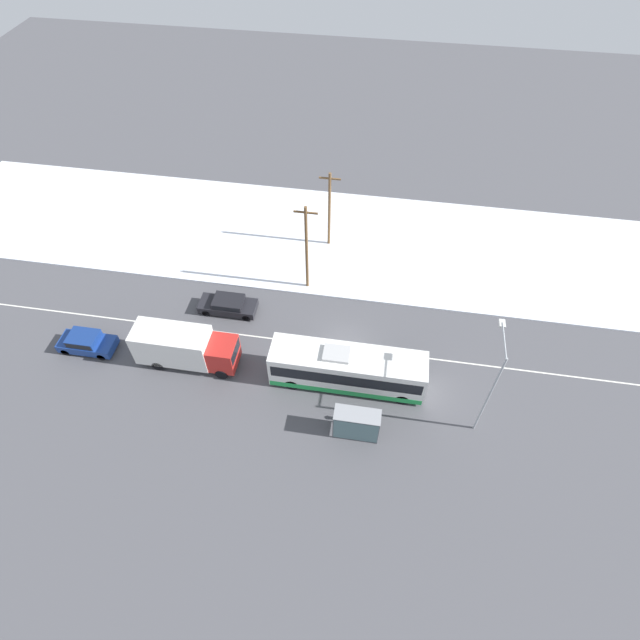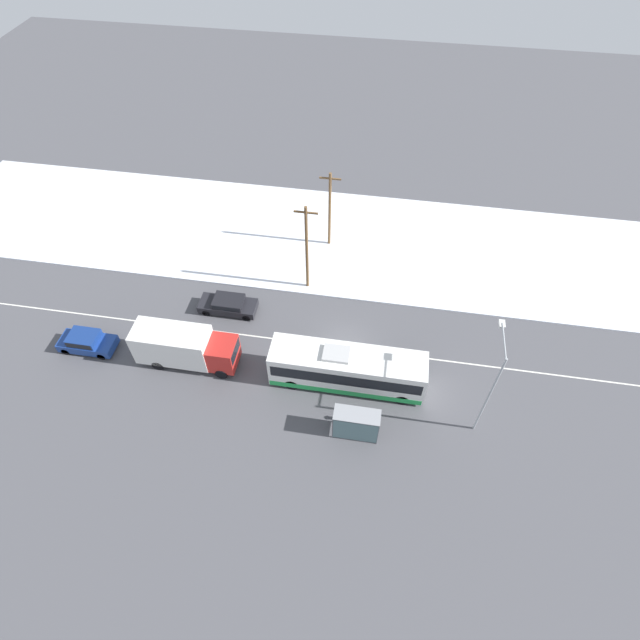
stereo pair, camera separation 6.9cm
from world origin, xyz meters
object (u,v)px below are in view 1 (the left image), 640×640
object	(u,v)px
streetlamp	(493,379)
utility_pole_snowlot	(329,209)
box_truck	(184,347)
city_bus	(347,369)
parked_car_near_truck	(86,342)
sedan_car	(228,304)
pedestrian_at_stop	(363,414)
utility_pole_roadside	(307,248)
bus_shelter	(356,424)

from	to	relation	value
streetlamp	utility_pole_snowlot	xyz separation A→B (m)	(-12.31, 16.30, -1.11)
utility_pole_snowlot	box_truck	bearing A→B (deg)	-119.64
city_bus	parked_car_near_truck	world-z (taller)	city_bus
sedan_car	parked_car_near_truck	distance (m)	10.81
pedestrian_at_stop	utility_pole_snowlot	world-z (taller)	utility_pole_snowlot
parked_car_near_truck	utility_pole_roadside	distance (m)	17.97
streetlamp	pedestrian_at_stop	bearing A→B (deg)	-169.54
city_bus	sedan_car	size ratio (longest dim) A/B	2.35
city_bus	bus_shelter	xyz separation A→B (m)	(1.10, -4.18, 0.06)
box_truck	utility_pole_roadside	bearing A→B (deg)	50.72
bus_shelter	streetlamp	bearing A→B (deg)	17.66
box_truck	utility_pole_roadside	size ratio (longest dim) A/B	0.90
pedestrian_at_stop	city_bus	bearing A→B (deg)	114.55
box_truck	bus_shelter	xyz separation A→B (m)	(12.87, -4.14, -0.08)
box_truck	streetlamp	bearing A→B (deg)	-4.61
bus_shelter	box_truck	bearing A→B (deg)	162.19
pedestrian_at_stop	streetlamp	world-z (taller)	streetlamp
sedan_car	utility_pole_roadside	bearing A→B (deg)	-147.40
box_truck	utility_pole_roadside	world-z (taller)	utility_pole_roadside
box_truck	streetlamp	size ratio (longest dim) A/B	0.93
parked_car_near_truck	bus_shelter	world-z (taller)	bus_shelter
city_bus	streetlamp	world-z (taller)	streetlamp
utility_pole_roadside	sedan_car	bearing A→B (deg)	-147.40
bus_shelter	utility_pole_roadside	distance (m)	14.48
sedan_car	utility_pole_snowlot	size ratio (longest dim) A/B	0.62
parked_car_near_truck	streetlamp	distance (m)	28.76
pedestrian_at_stop	utility_pole_snowlot	xyz separation A→B (m)	(-4.85, 17.68, 2.75)
city_bus	utility_pole_snowlot	xyz separation A→B (m)	(-3.45, 14.60, 2.27)
parked_car_near_truck	utility_pole_snowlot	distance (m)	22.01
box_truck	pedestrian_at_stop	distance (m)	13.55
city_bus	bus_shelter	distance (m)	4.32
streetlamp	utility_pole_snowlot	size ratio (longest dim) A/B	1.06
pedestrian_at_stop	utility_pole_roadside	world-z (taller)	utility_pole_roadside
city_bus	pedestrian_at_stop	bearing A→B (deg)	-65.45
pedestrian_at_stop	utility_pole_roadside	distance (m)	13.74
parked_car_near_truck	pedestrian_at_stop	size ratio (longest dim) A/B	2.25
sedan_car	pedestrian_at_stop	xyz separation A→B (m)	(11.57, -8.37, 0.39)
streetlamp	utility_pole_snowlot	world-z (taller)	streetlamp
parked_car_near_truck	streetlamp	world-z (taller)	streetlamp
utility_pole_roadside	streetlamp	bearing A→B (deg)	-38.78
city_bus	streetlamp	xyz separation A→B (m)	(8.86, -1.71, 3.38)
pedestrian_at_stop	utility_pole_roadside	xyz separation A→B (m)	(-5.82, 12.04, 3.14)
box_truck	parked_car_near_truck	size ratio (longest dim) A/B	1.78
parked_car_near_truck	streetlamp	size ratio (longest dim) A/B	0.53
box_truck	pedestrian_at_stop	xyz separation A→B (m)	(13.19, -3.04, -0.63)
sedan_car	streetlamp	bearing A→B (deg)	159.83
city_bus	pedestrian_at_stop	world-z (taller)	city_bus
sedan_car	utility_pole_snowlot	bearing A→B (deg)	-125.80
bus_shelter	streetlamp	size ratio (longest dim) A/B	0.38
streetlamp	utility_pole_snowlot	bearing A→B (deg)	127.05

